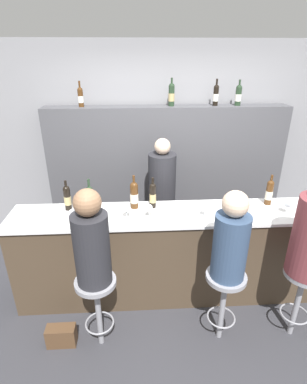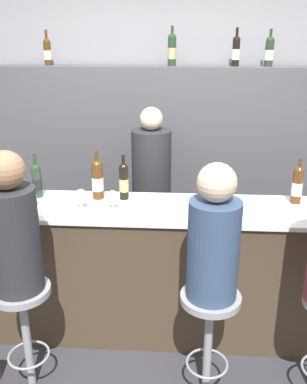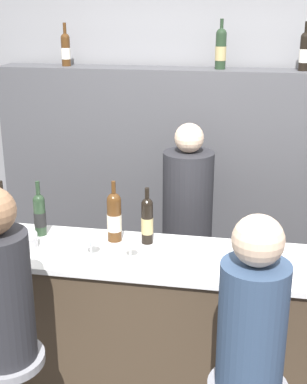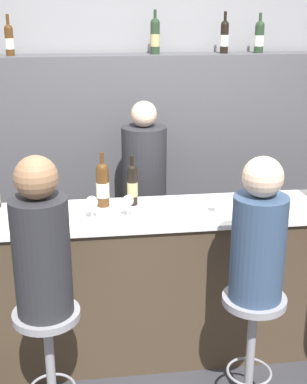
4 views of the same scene
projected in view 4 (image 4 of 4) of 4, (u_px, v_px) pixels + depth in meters
The scene contains 20 objects.
ground_plane at pixel (180, 372), 3.38m from camera, with size 16.00×16.00×0.00m, color #333338.
wall_back at pixel (146, 115), 4.58m from camera, with size 6.40×0.05×2.60m.
bar_counter at pixel (174, 282), 3.45m from camera, with size 3.31×0.55×1.00m.
back_bar_cabinet at pixel (149, 166), 4.50m from camera, with size 3.11×0.28×1.83m.
wine_bottle_counter_1 at pixel (31, 190), 3.26m from camera, with size 0.07×0.07×0.32m.
wine_bottle_counter_2 at pixel (103, 184), 3.31m from camera, with size 0.08×0.08×0.35m.
wine_bottle_counter_3 at pixel (132, 184), 3.34m from camera, with size 0.07×0.07×0.32m.
wine_bottle_backbar_0 at pixel (9, 39), 4.03m from camera, with size 0.07×0.07×0.30m.
wine_bottle_backbar_1 at pixel (155, 36), 4.16m from camera, with size 0.08×0.08×0.33m.
wine_bottle_backbar_2 at pixel (224, 36), 4.23m from camera, with size 0.07×0.07×0.32m.
wine_bottle_backbar_3 at pixel (259, 37), 4.27m from camera, with size 0.08×0.08×0.31m.
wine_glass_0 at pixel (92, 203), 3.11m from camera, with size 0.07×0.07×0.15m.
wine_glass_1 at pixel (128, 202), 3.14m from camera, with size 0.07×0.07×0.14m.
wine_glass_2 at pixel (216, 200), 3.21m from camera, with size 0.07×0.07×0.12m.
metal_bowl at pixel (18, 216), 3.11m from camera, with size 0.23×0.23×0.07m.
bar_stool_left at pixel (48, 339), 2.77m from camera, with size 0.35×0.35×0.72m.
guest_seated_left at pixel (41, 245), 2.60m from camera, with size 0.28×0.28×0.82m.
bar_stool_middle at pixel (252, 323), 2.91m from camera, with size 0.35×0.35×0.72m.
guest_seated_middle at pixel (259, 237), 2.74m from camera, with size 0.28×0.28×0.78m.
bartender at pixel (144, 209), 4.10m from camera, with size 0.33×0.33×1.54m.
Camera 4 is at (-0.53, -2.77, 2.19)m, focal length 50.00 mm.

